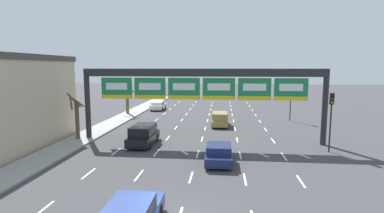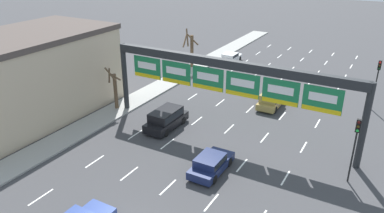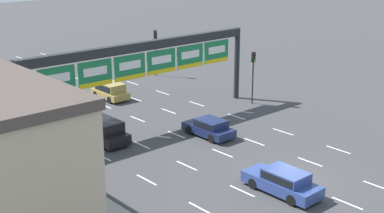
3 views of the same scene
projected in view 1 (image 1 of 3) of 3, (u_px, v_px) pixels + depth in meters
lane_dashes at (200, 146)px, 25.89m from camera, size 13.32×67.00×0.01m
sign_gantry at (202, 83)px, 26.61m from camera, size 21.89×0.70×6.63m
suv_black at (143, 134)px, 26.21m from camera, size 1.97×4.61×1.74m
car_white at (158, 106)px, 47.55m from camera, size 1.94×3.91×1.30m
car_navy at (219, 153)px, 21.29m from camera, size 1.88×4.17×1.36m
suv_gold at (220, 119)px, 34.53m from camera, size 1.87×4.01×1.57m
traffic_light_near_gantry at (331, 110)px, 23.63m from camera, size 0.30×0.35×4.75m
traffic_light_mid_block at (291, 93)px, 37.63m from camera, size 0.30×0.35×5.00m
tree_bare_closest at (77, 116)px, 27.59m from camera, size 1.50×0.95×4.34m
tree_bare_second at (126, 96)px, 42.86m from camera, size 2.32×1.92×4.98m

